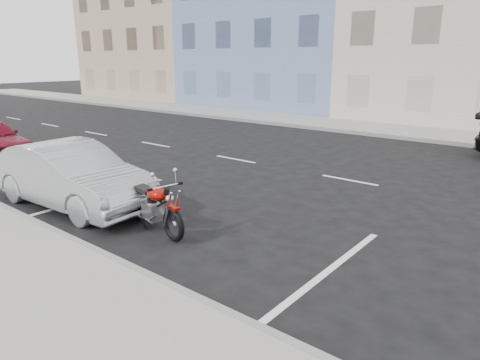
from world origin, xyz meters
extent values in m
plane|color=black|center=(0.00, 0.00, 0.00)|extent=(120.00, 120.00, 0.00)
cube|color=gray|center=(-5.00, 8.70, 0.07)|extent=(80.00, 3.40, 0.15)
cube|color=gray|center=(-5.00, -7.00, 0.08)|extent=(80.00, 0.12, 0.16)
cube|color=gray|center=(-5.00, 7.00, 0.08)|extent=(80.00, 0.12, 0.16)
cube|color=tan|center=(-26.00, 16.30, 6.00)|extent=(12.00, 12.00, 12.00)
cube|color=#657BA9|center=(-14.00, 16.30, 6.50)|extent=(12.00, 12.00, 13.00)
torus|color=black|center=(-2.01, -5.86, 0.30)|extent=(0.63, 0.21, 0.63)
torus|color=black|center=(-3.35, -5.62, 0.30)|extent=(0.63, 0.21, 0.63)
cube|color=#900B05|center=(-2.01, -5.86, 0.63)|extent=(0.33, 0.18, 0.05)
cube|color=#900B05|center=(-3.38, -5.61, 0.65)|extent=(0.30, 0.20, 0.06)
cube|color=gray|center=(-2.72, -5.73, 0.36)|extent=(0.44, 0.35, 0.32)
ellipsoid|color=#900B05|center=(-2.54, -5.76, 0.75)|extent=(0.57, 0.41, 0.25)
cube|color=black|center=(-3.02, -5.68, 0.73)|extent=(0.61, 0.34, 0.08)
cylinder|color=silver|center=(-2.22, -5.82, 0.96)|extent=(0.15, 0.65, 0.03)
sphere|color=silver|center=(-2.09, -5.84, 0.77)|extent=(0.16, 0.16, 0.16)
cylinder|color=silver|center=(-3.05, -5.81, 0.21)|extent=(0.89, 0.23, 0.07)
cylinder|color=silver|center=(-3.00, -5.55, 0.21)|extent=(0.89, 0.23, 0.07)
cylinder|color=silver|center=(-2.06, -5.85, 0.58)|extent=(0.36, 0.10, 0.74)
cylinder|color=black|center=(-2.52, -5.77, 0.51)|extent=(0.75, 0.18, 0.46)
imported|color=#A9ADB1|center=(-5.87, -5.82, 0.70)|extent=(4.33, 1.72, 1.40)
camera|label=1|loc=(2.70, -10.51, 3.15)|focal=32.00mm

